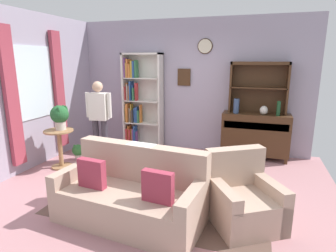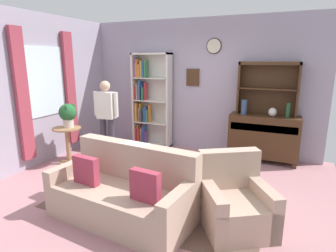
{
  "view_description": "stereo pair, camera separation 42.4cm",
  "coord_description": "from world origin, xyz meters",
  "px_view_note": "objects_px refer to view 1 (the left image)",
  "views": [
    {
      "loc": [
        1.4,
        -3.82,
        1.97
      ],
      "look_at": [
        0.1,
        0.2,
        0.95
      ],
      "focal_mm": 29.83,
      "sensor_mm": 36.0,
      "label": 1
    },
    {
      "loc": [
        1.8,
        -3.67,
        1.97
      ],
      "look_at": [
        0.1,
        0.2,
        0.95
      ],
      "focal_mm": 29.83,
      "sensor_mm": 36.0,
      "label": 2
    }
  ],
  "objects_px": {
    "bottle_wine": "(279,108)",
    "plant_stand": "(60,145)",
    "vase_tall": "(236,106)",
    "potted_plant_large": "(60,115)",
    "bookshelf": "(139,101)",
    "armchair_floral": "(243,201)",
    "potted_plant_small": "(78,151)",
    "person_reading": "(99,115)",
    "vase_round": "(264,110)",
    "sideboard": "(255,134)",
    "sideboard_hutch": "(259,80)",
    "couch_floral": "(132,196)"
  },
  "relations": [
    {
      "from": "armchair_floral",
      "to": "sideboard_hutch",
      "type": "bearing_deg",
      "value": 88.25
    },
    {
      "from": "bookshelf",
      "to": "armchair_floral",
      "type": "bearing_deg",
      "value": -45.81
    },
    {
      "from": "armchair_floral",
      "to": "potted_plant_large",
      "type": "height_order",
      "value": "potted_plant_large"
    },
    {
      "from": "sideboard_hutch",
      "to": "plant_stand",
      "type": "height_order",
      "value": "sideboard_hutch"
    },
    {
      "from": "armchair_floral",
      "to": "plant_stand",
      "type": "relative_size",
      "value": 1.48
    },
    {
      "from": "sideboard",
      "to": "potted_plant_large",
      "type": "bearing_deg",
      "value": -154.7
    },
    {
      "from": "bottle_wine",
      "to": "person_reading",
      "type": "height_order",
      "value": "person_reading"
    },
    {
      "from": "sideboard",
      "to": "couch_floral",
      "type": "relative_size",
      "value": 0.69
    },
    {
      "from": "armchair_floral",
      "to": "potted_plant_small",
      "type": "relative_size",
      "value": 3.37
    },
    {
      "from": "vase_tall",
      "to": "potted_plant_large",
      "type": "height_order",
      "value": "vase_tall"
    },
    {
      "from": "plant_stand",
      "to": "sideboard_hutch",
      "type": "bearing_deg",
      "value": 27.25
    },
    {
      "from": "vase_round",
      "to": "person_reading",
      "type": "distance_m",
      "value": 3.19
    },
    {
      "from": "sideboard_hutch",
      "to": "bottle_wine",
      "type": "height_order",
      "value": "sideboard_hutch"
    },
    {
      "from": "vase_tall",
      "to": "person_reading",
      "type": "bearing_deg",
      "value": -158.76
    },
    {
      "from": "armchair_floral",
      "to": "person_reading",
      "type": "xyz_separation_m",
      "value": [
        -2.82,
        1.41,
        0.62
      ]
    },
    {
      "from": "armchair_floral",
      "to": "sideboard",
      "type": "bearing_deg",
      "value": 88.18
    },
    {
      "from": "bookshelf",
      "to": "potted_plant_large",
      "type": "bearing_deg",
      "value": -116.05
    },
    {
      "from": "bottle_wine",
      "to": "potted_plant_large",
      "type": "xyz_separation_m",
      "value": [
        -3.76,
        -1.5,
        -0.08
      ]
    },
    {
      "from": "vase_tall",
      "to": "couch_floral",
      "type": "distance_m",
      "value": 3.01
    },
    {
      "from": "bookshelf",
      "to": "potted_plant_large",
      "type": "relative_size",
      "value": 4.7
    },
    {
      "from": "couch_floral",
      "to": "sideboard_hutch",
      "type": "bearing_deg",
      "value": 64.32
    },
    {
      "from": "bottle_wine",
      "to": "person_reading",
      "type": "relative_size",
      "value": 0.18
    },
    {
      "from": "person_reading",
      "to": "sideboard",
      "type": "bearing_deg",
      "value": 20.0
    },
    {
      "from": "vase_tall",
      "to": "couch_floral",
      "type": "relative_size",
      "value": 0.15
    },
    {
      "from": "vase_round",
      "to": "potted_plant_large",
      "type": "bearing_deg",
      "value": -156.44
    },
    {
      "from": "couch_floral",
      "to": "potted_plant_large",
      "type": "relative_size",
      "value": 4.21
    },
    {
      "from": "bottle_wine",
      "to": "person_reading",
      "type": "xyz_separation_m",
      "value": [
        -3.29,
        -0.97,
        -0.15
      ]
    },
    {
      "from": "potted_plant_small",
      "to": "couch_floral",
      "type": "bearing_deg",
      "value": -39.76
    },
    {
      "from": "vase_tall",
      "to": "potted_plant_large",
      "type": "relative_size",
      "value": 0.65
    },
    {
      "from": "vase_round",
      "to": "bottle_wine",
      "type": "distance_m",
      "value": 0.27
    },
    {
      "from": "armchair_floral",
      "to": "vase_tall",
      "type": "bearing_deg",
      "value": 97.45
    },
    {
      "from": "potted_plant_large",
      "to": "potted_plant_small",
      "type": "bearing_deg",
      "value": 84.27
    },
    {
      "from": "bottle_wine",
      "to": "armchair_floral",
      "type": "relative_size",
      "value": 0.26
    },
    {
      "from": "vase_round",
      "to": "plant_stand",
      "type": "xyz_separation_m",
      "value": [
        -3.52,
        -1.57,
        -0.57
      ]
    },
    {
      "from": "sideboard",
      "to": "potted_plant_small",
      "type": "distance_m",
      "value": 3.56
    },
    {
      "from": "bookshelf",
      "to": "armchair_floral",
      "type": "relative_size",
      "value": 1.98
    },
    {
      "from": "sideboard_hutch",
      "to": "plant_stand",
      "type": "relative_size",
      "value": 1.54
    },
    {
      "from": "couch_floral",
      "to": "armchair_floral",
      "type": "xyz_separation_m",
      "value": [
        1.32,
        0.35,
        -0.02
      ]
    },
    {
      "from": "couch_floral",
      "to": "potted_plant_small",
      "type": "distance_m",
      "value": 2.51
    },
    {
      "from": "potted_plant_small",
      "to": "person_reading",
      "type": "height_order",
      "value": "person_reading"
    },
    {
      "from": "bookshelf",
      "to": "bottle_wine",
      "type": "xyz_separation_m",
      "value": [
        2.94,
        -0.17,
        0.03
      ]
    },
    {
      "from": "person_reading",
      "to": "armchair_floral",
      "type": "bearing_deg",
      "value": -26.53
    },
    {
      "from": "vase_tall",
      "to": "vase_round",
      "type": "relative_size",
      "value": 1.7
    },
    {
      "from": "sideboard",
      "to": "vase_round",
      "type": "bearing_deg",
      "value": -27.17
    },
    {
      "from": "sideboard",
      "to": "armchair_floral",
      "type": "xyz_separation_m",
      "value": [
        -0.08,
        -2.46,
        -0.22
      ]
    },
    {
      "from": "plant_stand",
      "to": "sideboard",
      "type": "bearing_deg",
      "value": 25.78
    },
    {
      "from": "vase_round",
      "to": "potted_plant_small",
      "type": "bearing_deg",
      "value": -161.81
    },
    {
      "from": "vase_round",
      "to": "sideboard",
      "type": "bearing_deg",
      "value": 152.83
    },
    {
      "from": "vase_tall",
      "to": "person_reading",
      "type": "xyz_separation_m",
      "value": [
        -2.51,
        -0.97,
        -0.16
      ]
    },
    {
      "from": "bottle_wine",
      "to": "plant_stand",
      "type": "distance_m",
      "value": 4.14
    }
  ]
}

